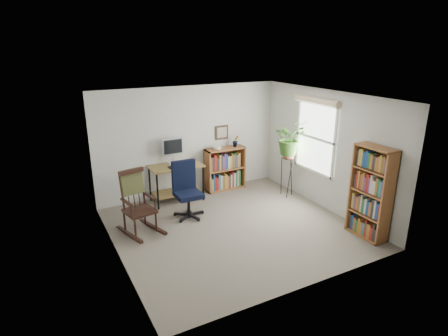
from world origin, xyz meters
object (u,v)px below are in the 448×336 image
desk (177,183)px  office_chair (188,190)px  low_bookshelf (225,169)px  tall_bookshelf (371,193)px  rocking_chair (139,203)px

desk → office_chair: (-0.09, -0.87, 0.16)m
desk → low_bookshelf: bearing=5.5°
desk → office_chair: size_ratio=0.99×
office_chair → tall_bookshelf: 3.30m
rocking_chair → tall_bookshelf: 4.01m
low_bookshelf → tall_bookshelf: (1.14, -3.16, 0.32)m
office_chair → rocking_chair: (-1.01, -0.19, 0.03)m
rocking_chair → desk: bearing=32.7°
desk → office_chair: bearing=-96.0°
tall_bookshelf → desk: bearing=128.1°
low_bookshelf → tall_bookshelf: tall_bookshelf is taller
tall_bookshelf → office_chair: bearing=138.8°
office_chair → desk: bearing=85.1°
office_chair → tall_bookshelf: tall_bookshelf is taller
office_chair → low_bookshelf: (1.33, 0.99, -0.07)m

